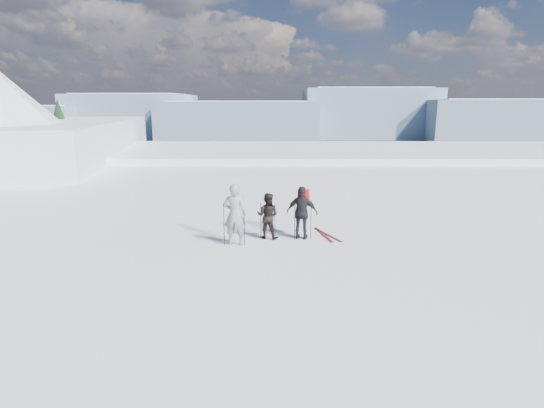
# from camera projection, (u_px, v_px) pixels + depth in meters

# --- Properties ---
(lake_basin) EXTENTS (820.00, 820.00, 71.62)m
(lake_basin) POSITION_uv_depth(u_px,v_px,m) (299.00, 222.00, 40.53)
(lake_basin) COLOR white
(lake_basin) RESTS_ON ground
(far_mountain_range) EXTENTS (770.00, 110.00, 53.00)m
(far_mountain_range) POSITION_uv_depth(u_px,v_px,m) (305.00, 117.00, 454.21)
(far_mountain_range) COLOR slate
(far_mountain_range) RESTS_ON ground
(near_ridge) EXTENTS (31.37, 35.68, 25.62)m
(near_ridge) POSITION_uv_depth(u_px,v_px,m) (15.00, 192.00, 39.41)
(near_ridge) COLOR white
(near_ridge) RESTS_ON ground
(skier_grey) EXTENTS (0.75, 0.52, 1.97)m
(skier_grey) POSITION_uv_depth(u_px,v_px,m) (235.00, 215.00, 13.27)
(skier_grey) COLOR gray
(skier_grey) RESTS_ON ground
(skier_dark) EXTENTS (0.88, 0.77, 1.54)m
(skier_dark) POSITION_uv_depth(u_px,v_px,m) (268.00, 216.00, 13.98)
(skier_dark) COLOR black
(skier_dark) RESTS_ON ground
(skier_pack) EXTENTS (1.11, 0.66, 1.77)m
(skier_pack) POSITION_uv_depth(u_px,v_px,m) (302.00, 213.00, 13.90)
(skier_pack) COLOR black
(skier_pack) RESTS_ON ground
(backpack) EXTENTS (0.42, 0.29, 0.54)m
(backpack) POSITION_uv_depth(u_px,v_px,m) (304.00, 177.00, 13.87)
(backpack) COLOR red
(backpack) RESTS_ON skier_pack
(ski_poles) EXTENTS (2.80, 0.75, 1.34)m
(ski_poles) POSITION_uv_depth(u_px,v_px,m) (269.00, 223.00, 13.69)
(ski_poles) COLOR black
(ski_poles) RESTS_ON ground
(skis_loose) EXTENTS (0.81, 1.68, 0.03)m
(skis_loose) POSITION_uv_depth(u_px,v_px,m) (325.00, 235.00, 14.46)
(skis_loose) COLOR black
(skis_loose) RESTS_ON ground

